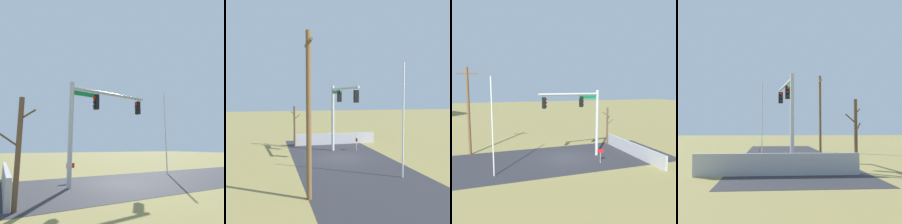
% 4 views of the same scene
% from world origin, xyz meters
% --- Properties ---
extents(ground_plane, '(160.00, 160.00, 0.00)m').
position_xyz_m(ground_plane, '(0.00, 0.00, 0.00)').
color(ground_plane, olive).
extents(road_surface, '(28.00, 8.00, 0.01)m').
position_xyz_m(road_surface, '(-4.00, 0.00, 0.01)').
color(road_surface, '#2D2D33').
rests_on(road_surface, ground_plane).
extents(sidewalk_corner, '(6.00, 6.00, 0.01)m').
position_xyz_m(sidewalk_corner, '(4.23, -0.08, 0.00)').
color(sidewalk_corner, '#B7B5AD').
rests_on(sidewalk_corner, ground_plane).
extents(retaining_fence, '(0.20, 8.99, 1.21)m').
position_xyz_m(retaining_fence, '(6.47, -1.13, 0.61)').
color(retaining_fence, '#A8A8AD').
rests_on(retaining_fence, ground_plane).
extents(signal_mast, '(5.88, 0.89, 6.25)m').
position_xyz_m(signal_mast, '(1.70, -0.25, 4.32)').
color(signal_mast, '#B2B5BA').
rests_on(signal_mast, ground_plane).
extents(flagpole, '(0.10, 0.10, 7.31)m').
position_xyz_m(flagpole, '(-6.26, -2.35, 3.65)').
color(flagpole, silver).
rests_on(flagpole, ground_plane).
extents(bare_tree, '(1.27, 1.02, 4.22)m').
position_xyz_m(bare_tree, '(6.24, 3.28, 2.17)').
color(bare_tree, brown).
rests_on(bare_tree, ground_plane).
extents(open_sign, '(0.56, 0.04, 1.22)m').
position_xyz_m(open_sign, '(2.50, -2.25, 0.91)').
color(open_sign, silver).
rests_on(open_sign, ground_plane).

